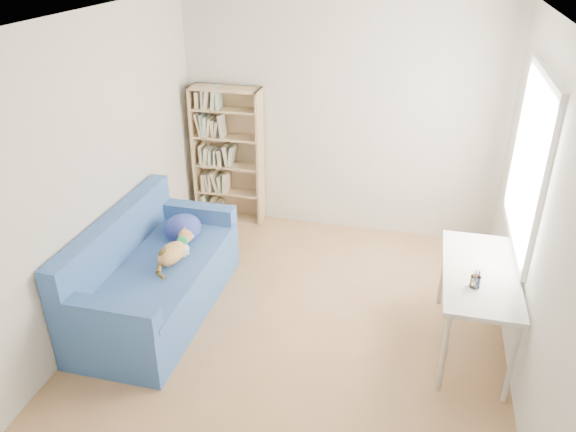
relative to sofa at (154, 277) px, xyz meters
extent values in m
plane|color=#996E45|center=(1.33, 0.03, -0.35)|extent=(4.00, 4.00, 0.00)
cube|color=silver|center=(1.33, 2.03, 0.95)|extent=(3.50, 0.04, 2.60)
cube|color=silver|center=(1.33, -1.97, 0.95)|extent=(3.50, 0.04, 2.60)
cube|color=silver|center=(-0.42, 0.03, 0.95)|extent=(0.04, 4.00, 2.60)
cube|color=silver|center=(3.08, 0.03, 0.95)|extent=(0.04, 4.00, 2.60)
cube|color=white|center=(1.33, 0.03, 2.25)|extent=(3.50, 4.00, 0.04)
cube|color=white|center=(3.07, 0.63, 1.15)|extent=(0.01, 1.20, 1.30)
cube|color=navy|center=(0.04, -0.02, -0.11)|extent=(0.90, 1.89, 0.47)
cube|color=navy|center=(-0.32, -0.02, 0.35)|extent=(0.18, 1.89, 0.46)
cube|color=navy|center=(0.04, 0.84, 0.23)|extent=(0.89, 0.17, 0.21)
cube|color=navy|center=(0.04, -0.88, 0.23)|extent=(0.89, 0.17, 0.21)
cube|color=navy|center=(0.06, -0.02, 0.14)|extent=(0.88, 1.74, 0.05)
ellipsoid|color=navy|center=(0.10, 0.49, 0.25)|extent=(0.34, 0.38, 0.26)
ellipsoid|color=#A25412|center=(0.18, 0.04, 0.24)|extent=(0.21, 0.37, 0.15)
ellipsoid|color=silver|center=(0.23, 0.15, 0.23)|extent=(0.12, 0.16, 0.09)
ellipsoid|color=#32250D|center=(0.15, 0.00, 0.28)|extent=(0.12, 0.19, 0.07)
sphere|color=#A25412|center=(0.20, 0.31, 0.28)|extent=(0.13, 0.13, 0.13)
cone|color=#A25412|center=(0.18, 0.34, 0.34)|extent=(0.05, 0.06, 0.06)
cone|color=#A25412|center=(0.18, 0.27, 0.34)|extent=(0.05, 0.06, 0.06)
cylinder|color=#2AD57A|center=(0.19, 0.24, 0.26)|extent=(0.10, 0.04, 0.10)
cylinder|color=#32250D|center=(0.16, -0.17, 0.21)|extent=(0.08, 0.15, 0.05)
cube|color=tan|center=(-0.32, 1.89, 0.45)|extent=(0.03, 0.25, 1.61)
cube|color=tan|center=(0.46, 1.89, 0.45)|extent=(0.03, 0.25, 1.61)
cube|color=tan|center=(0.07, 1.89, 1.24)|extent=(0.80, 0.25, 0.03)
cube|color=tan|center=(0.07, 1.89, -0.33)|extent=(0.80, 0.25, 0.03)
cube|color=tan|center=(0.07, 2.00, 0.45)|extent=(0.80, 0.02, 1.61)
cube|color=silver|center=(2.77, 0.13, 0.38)|extent=(0.57, 1.25, 0.04)
cylinder|color=silver|center=(3.01, 0.70, 0.01)|extent=(0.04, 0.04, 0.71)
cylinder|color=silver|center=(3.01, -0.44, 0.01)|extent=(0.04, 0.04, 0.71)
cylinder|color=silver|center=(2.53, 0.70, 0.01)|extent=(0.04, 0.04, 0.71)
cylinder|color=silver|center=(2.53, -0.44, 0.01)|extent=(0.04, 0.04, 0.71)
cylinder|color=white|center=(2.71, -0.11, 0.45)|extent=(0.08, 0.08, 0.09)
camera|label=1|loc=(2.18, -3.84, 2.79)|focal=35.00mm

